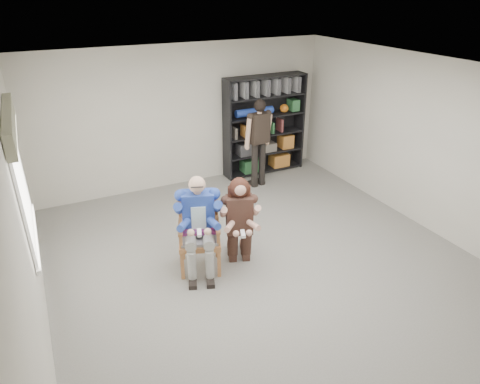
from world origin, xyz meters
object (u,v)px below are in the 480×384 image
bookshelf (264,126)px  seated_man (199,224)px  kneeling_woman (240,223)px  standing_man (259,144)px  armchair (199,235)px

bookshelf → seated_man: bearing=-133.1°
kneeling_woman → standing_man: standing_man is taller
armchair → kneeling_woman: 0.60m
seated_man → standing_man: 3.02m
armchair → kneeling_woman: kneeling_woman is taller
standing_man → bookshelf: bearing=45.3°
armchair → seated_man: seated_man is taller
kneeling_woman → seated_man: bearing=-171.8°
seated_man → standing_man: bearing=65.3°
bookshelf → standing_man: bookshelf is taller
seated_man → kneeling_woman: 0.60m
standing_man → seated_man: bearing=-142.1°
kneeling_woman → standing_man: size_ratio=0.74×
seated_man → bookshelf: size_ratio=0.69×
bookshelf → standing_man: size_ratio=1.17×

